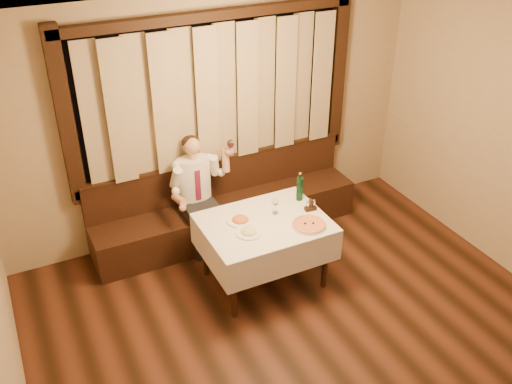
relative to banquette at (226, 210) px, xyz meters
name	(u,v)px	position (x,y,z in m)	size (l,w,h in m)	color
room	(304,192)	(0.00, -1.75, 1.19)	(5.01, 6.01, 2.81)	black
banquette	(226,210)	(0.00, 0.00, 0.00)	(3.20, 0.61, 0.94)	black
dining_table	(265,230)	(0.00, -1.02, 0.34)	(1.27, 0.97, 0.76)	black
pizza	(309,225)	(0.36, -1.29, 0.46)	(0.36, 0.36, 0.04)	white
pasta_red	(240,218)	(-0.22, -0.91, 0.48)	(0.28, 0.28, 0.09)	white
pasta_cream	(249,230)	(-0.23, -1.14, 0.48)	(0.27, 0.27, 0.09)	white
green_bottle	(300,188)	(0.53, -0.80, 0.59)	(0.07, 0.07, 0.33)	#0E4424
table_wine_glass	(275,202)	(0.17, -0.94, 0.58)	(0.07, 0.07, 0.19)	white
cruet_caddy	(311,206)	(0.53, -1.04, 0.49)	(0.13, 0.07, 0.13)	black
seated_man	(197,185)	(-0.37, -0.09, 0.48)	(0.73, 0.54, 1.36)	black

